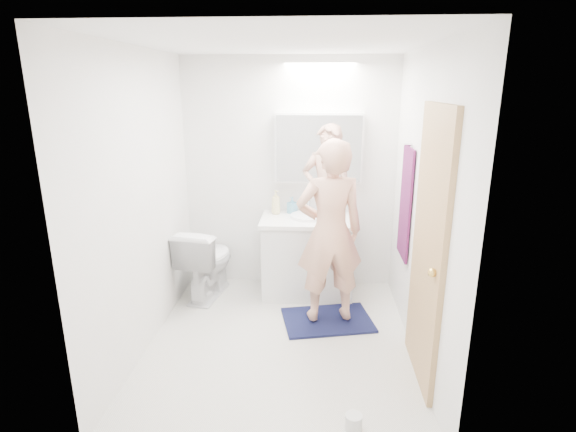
# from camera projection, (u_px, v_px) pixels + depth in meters

# --- Properties ---
(floor) EXTENTS (2.50, 2.50, 0.00)m
(floor) POSITION_uv_depth(u_px,v_px,m) (280.00, 342.00, 3.84)
(floor) COLOR silver
(floor) RESTS_ON ground
(ceiling) EXTENTS (2.50, 2.50, 0.00)m
(ceiling) POSITION_uv_depth(u_px,v_px,m) (279.00, 42.00, 3.17)
(ceiling) COLOR white
(ceiling) RESTS_ON floor
(wall_back) EXTENTS (2.50, 0.00, 2.50)m
(wall_back) POSITION_uv_depth(u_px,v_px,m) (289.00, 176.00, 4.71)
(wall_back) COLOR white
(wall_back) RESTS_ON floor
(wall_front) EXTENTS (2.50, 0.00, 2.50)m
(wall_front) POSITION_uv_depth(u_px,v_px,m) (259.00, 269.00, 2.31)
(wall_front) COLOR white
(wall_front) RESTS_ON floor
(wall_left) EXTENTS (0.00, 2.50, 2.50)m
(wall_left) POSITION_uv_depth(u_px,v_px,m) (142.00, 204.00, 3.58)
(wall_left) COLOR white
(wall_left) RESTS_ON floor
(wall_right) EXTENTS (0.00, 2.50, 2.50)m
(wall_right) POSITION_uv_depth(u_px,v_px,m) (423.00, 209.00, 3.44)
(wall_right) COLOR white
(wall_right) RESTS_ON floor
(vanity_cabinet) EXTENTS (0.90, 0.55, 0.78)m
(vanity_cabinet) POSITION_uv_depth(u_px,v_px,m) (308.00, 258.00, 4.65)
(vanity_cabinet) COLOR silver
(vanity_cabinet) RESTS_ON floor
(countertop) EXTENTS (0.95, 0.58, 0.04)m
(countertop) POSITION_uv_depth(u_px,v_px,m) (308.00, 220.00, 4.53)
(countertop) COLOR white
(countertop) RESTS_ON vanity_cabinet
(sink_basin) EXTENTS (0.36, 0.36, 0.03)m
(sink_basin) POSITION_uv_depth(u_px,v_px,m) (308.00, 216.00, 4.55)
(sink_basin) COLOR white
(sink_basin) RESTS_ON countertop
(faucet) EXTENTS (0.02, 0.02, 0.16)m
(faucet) POSITION_uv_depth(u_px,v_px,m) (309.00, 205.00, 4.71)
(faucet) COLOR #B5B5B9
(faucet) RESTS_ON countertop
(medicine_cabinet) EXTENTS (0.88, 0.14, 0.70)m
(medicine_cabinet) POSITION_uv_depth(u_px,v_px,m) (319.00, 148.00, 4.53)
(medicine_cabinet) COLOR white
(medicine_cabinet) RESTS_ON wall_back
(mirror_panel) EXTENTS (0.84, 0.01, 0.66)m
(mirror_panel) POSITION_uv_depth(u_px,v_px,m) (319.00, 149.00, 4.46)
(mirror_panel) COLOR silver
(mirror_panel) RESTS_ON medicine_cabinet
(toilet) EXTENTS (0.55, 0.80, 0.75)m
(toilet) POSITION_uv_depth(u_px,v_px,m) (207.00, 261.00, 4.60)
(toilet) COLOR white
(toilet) RESTS_ON floor
(bath_rug) EXTENTS (0.90, 0.70, 0.02)m
(bath_rug) POSITION_uv_depth(u_px,v_px,m) (327.00, 320.00, 4.18)
(bath_rug) COLOR #13133D
(bath_rug) RESTS_ON floor
(person) EXTENTS (0.67, 0.51, 1.65)m
(person) POSITION_uv_depth(u_px,v_px,m) (330.00, 232.00, 3.94)
(person) COLOR #DFA286
(person) RESTS_ON bath_rug
(door) EXTENTS (0.04, 0.80, 2.00)m
(door) POSITION_uv_depth(u_px,v_px,m) (428.00, 249.00, 3.16)
(door) COLOR tan
(door) RESTS_ON wall_right
(door_knob) EXTENTS (0.06, 0.06, 0.06)m
(door_knob) POSITION_uv_depth(u_px,v_px,m) (432.00, 273.00, 2.89)
(door_knob) COLOR gold
(door_knob) RESTS_ON door
(towel) EXTENTS (0.02, 0.42, 1.00)m
(towel) POSITION_uv_depth(u_px,v_px,m) (405.00, 203.00, 4.00)
(towel) COLOR #1A123A
(towel) RESTS_ON wall_right
(towel_hook) EXTENTS (0.07, 0.02, 0.02)m
(towel_hook) POSITION_uv_depth(u_px,v_px,m) (408.00, 145.00, 3.85)
(towel_hook) COLOR silver
(towel_hook) RESTS_ON wall_right
(soap_bottle_a) EXTENTS (0.14, 0.14, 0.25)m
(soap_bottle_a) POSITION_uv_depth(u_px,v_px,m) (276.00, 202.00, 4.66)
(soap_bottle_a) COLOR beige
(soap_bottle_a) RESTS_ON countertop
(soap_bottle_b) EXTENTS (0.11, 0.11, 0.17)m
(soap_bottle_b) POSITION_uv_depth(u_px,v_px,m) (292.00, 205.00, 4.69)
(soap_bottle_b) COLOR #5698B9
(soap_bottle_b) RESTS_ON countertop
(toothbrush_cup) EXTENTS (0.10, 0.10, 0.08)m
(toothbrush_cup) POSITION_uv_depth(u_px,v_px,m) (335.00, 211.00, 4.65)
(toothbrush_cup) COLOR #384FA9
(toothbrush_cup) RESTS_ON countertop
(toilet_paper_roll) EXTENTS (0.11, 0.11, 0.10)m
(toilet_paper_roll) POSITION_uv_depth(u_px,v_px,m) (354.00, 422.00, 2.86)
(toilet_paper_roll) COLOR silver
(toilet_paper_roll) RESTS_ON floor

